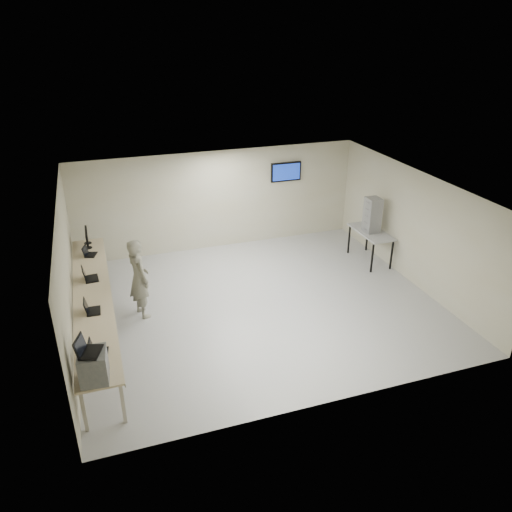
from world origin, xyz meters
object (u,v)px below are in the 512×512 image
object	(u,v)px
workbench	(93,298)
side_table	(371,234)
equipment_box	(93,366)
soldier	(139,278)

from	to	relation	value
workbench	side_table	world-z (taller)	workbench
equipment_box	side_table	xyz separation A→B (m)	(7.25, 3.97, -0.36)
equipment_box	soldier	distance (m)	3.35
soldier	workbench	bearing A→B (deg)	95.49
equipment_box	side_table	world-z (taller)	equipment_box
equipment_box	side_table	size ratio (longest dim) A/B	0.35
equipment_box	soldier	world-z (taller)	soldier
equipment_box	soldier	size ratio (longest dim) A/B	0.28
equipment_box	side_table	bearing A→B (deg)	33.30
soldier	equipment_box	bearing A→B (deg)	144.07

